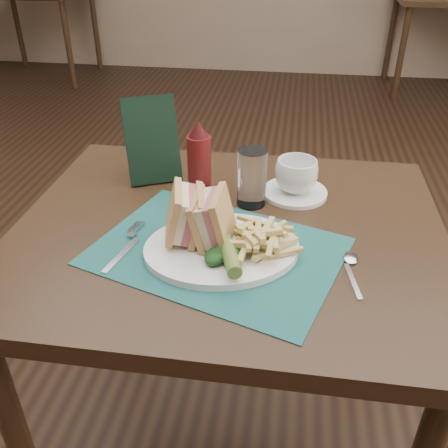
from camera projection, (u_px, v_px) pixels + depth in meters
name	position (u px, v px, depth m)	size (l,w,h in m)	color
floor	(246.00, 325.00, 1.87)	(7.00, 7.00, 0.00)	black
wall_back	(286.00, 72.00, 4.80)	(6.00, 6.00, 0.00)	gray
table_main	(228.00, 353.00, 1.25)	(0.90, 0.75, 0.75)	black
table_bg_left	(41.00, 34.00, 4.48)	(0.90, 0.75, 0.75)	black
table_bg_right	(444.00, 45.00, 4.13)	(0.90, 0.75, 0.75)	black
placemat	(217.00, 251.00, 0.97)	(0.46, 0.33, 0.00)	#19524E
plate	(222.00, 249.00, 0.96)	(0.30, 0.24, 0.01)	white
sandwich_half_a	(173.00, 214.00, 0.95)	(0.06, 0.11, 0.10)	tan
sandwich_half_b	(202.00, 217.00, 0.95)	(0.06, 0.11, 0.10)	tan
kale_garnish	(218.00, 254.00, 0.91)	(0.11, 0.08, 0.03)	#123313
pickle_spear	(229.00, 254.00, 0.90)	(0.03, 0.03, 0.12)	#566A28
fries_pile	(260.00, 233.00, 0.94)	(0.18, 0.20, 0.06)	tan
fork	(126.00, 245.00, 0.98)	(0.03, 0.17, 0.01)	silver
spoon	(352.00, 271.00, 0.91)	(0.03, 0.15, 0.01)	silver
saucer	(295.00, 192.00, 1.16)	(0.15, 0.15, 0.01)	white
coffee_cup	(296.00, 176.00, 1.14)	(0.10, 0.10, 0.08)	white
drinking_glass	(252.00, 178.00, 1.10)	(0.06, 0.06, 0.13)	white
ketchup_bottle	(199.00, 161.00, 1.11)	(0.05, 0.05, 0.19)	#5B100F
check_presenter	(152.00, 140.00, 1.19)	(0.13, 0.01, 0.21)	black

